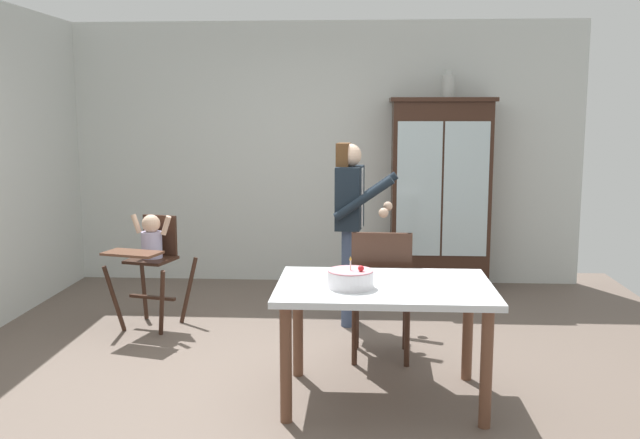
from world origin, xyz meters
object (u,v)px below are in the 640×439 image
adult_person (351,211)px  dining_table (384,300)px  dining_chair_far_side (381,286)px  china_cabinet (440,194)px  high_chair_with_toddler (151,250)px  birthday_cake (350,279)px  ceramic_vase (448,85)px

adult_person → dining_table: (0.24, -1.60, -0.33)m
dining_table → dining_chair_far_side: size_ratio=1.38×
dining_table → china_cabinet: bearing=77.5°
china_cabinet → high_chair_with_toddler: size_ratio=2.02×
high_chair_with_toddler → dining_table: size_ratio=0.72×
china_cabinet → dining_chair_far_side: size_ratio=2.00×
dining_chair_far_side → birthday_cake: bearing=76.6°
adult_person → dining_table: 1.65m
high_chair_with_toddler → adult_person: size_ratio=0.62×
china_cabinet → dining_chair_far_side: (-0.64, -2.21, -0.41)m
adult_person → dining_table: bearing=-164.7°
china_cabinet → high_chair_with_toddler: china_cabinet is taller
china_cabinet → adult_person: size_ratio=1.26×
adult_person → birthday_cake: (0.03, -1.70, -0.17)m
birthday_cake → dining_chair_far_side: (0.21, 0.77, -0.24)m
ceramic_vase → dining_chair_far_side: ceramic_vase is taller
adult_person → dining_table: size_ratio=1.16×
dining_chair_far_side → dining_table: bearing=91.6°
china_cabinet → high_chair_with_toddler: (-2.52, -1.48, -0.31)m
ceramic_vase → birthday_cake: size_ratio=0.96×
adult_person → high_chair_with_toddler: bearing=103.6°
adult_person → dining_chair_far_side: size_ratio=1.59×
ceramic_vase → dining_table: size_ratio=0.20×
china_cabinet → dining_table: china_cabinet is taller
high_chair_with_toddler → birthday_cake: (1.67, -1.50, 0.14)m
ceramic_vase → adult_person: ceramic_vase is taller
high_chair_with_toddler → dining_chair_far_side: bearing=-6.5°
china_cabinet → ceramic_vase: (0.05, 0.00, 1.07)m
dining_table → birthday_cake: 0.28m
china_cabinet → dining_chair_far_side: 2.34m
birthday_cake → dining_chair_far_side: size_ratio=0.29×
ceramic_vase → adult_person: (-0.93, -1.30, -1.07)m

